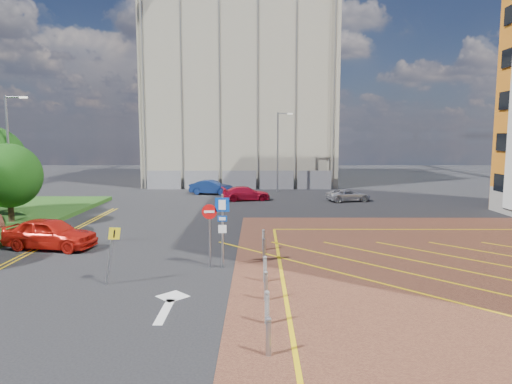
{
  "coord_description": "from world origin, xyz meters",
  "views": [
    {
      "loc": [
        2.03,
        -18.17,
        5.66
      ],
      "look_at": [
        1.92,
        4.59,
        2.85
      ],
      "focal_mm": 32.0,
      "sensor_mm": 36.0,
      "label": 1
    }
  ],
  "objects_px": {
    "tree_c": "(9,176)",
    "car_red_back": "(246,193)",
    "sign_cluster": "(218,223)",
    "car_blue_back": "(211,187)",
    "warning_sign": "(111,248)",
    "car_red_left": "(50,233)",
    "car_silver_back": "(348,195)",
    "lamp_left_far": "(10,151)",
    "lamp_back": "(278,149)"
  },
  "relations": [
    {
      "from": "car_red_left",
      "to": "car_blue_back",
      "type": "distance_m",
      "value": 22.35
    },
    {
      "from": "car_blue_back",
      "to": "lamp_left_far",
      "type": "bearing_deg",
      "value": 151.29
    },
    {
      "from": "sign_cluster",
      "to": "car_red_left",
      "type": "relative_size",
      "value": 0.69
    },
    {
      "from": "warning_sign",
      "to": "car_red_back",
      "type": "distance_m",
      "value": 23.42
    },
    {
      "from": "car_blue_back",
      "to": "tree_c",
      "type": "bearing_deg",
      "value": 157.26
    },
    {
      "from": "lamp_back",
      "to": "warning_sign",
      "type": "bearing_deg",
      "value": -104.55
    },
    {
      "from": "lamp_back",
      "to": "sign_cluster",
      "type": "xyz_separation_m",
      "value": [
        -3.78,
        -27.02,
        -2.41
      ]
    },
    {
      "from": "lamp_back",
      "to": "car_red_back",
      "type": "relative_size",
      "value": 1.88
    },
    {
      "from": "lamp_left_far",
      "to": "lamp_back",
      "type": "distance_m",
      "value": 24.46
    },
    {
      "from": "tree_c",
      "to": "car_silver_back",
      "type": "bearing_deg",
      "value": 25.5
    },
    {
      "from": "tree_c",
      "to": "sign_cluster",
      "type": "distance_m",
      "value": 16.53
    },
    {
      "from": "sign_cluster",
      "to": "car_red_back",
      "type": "xyz_separation_m",
      "value": [
        0.66,
        20.66,
        -1.34
      ]
    },
    {
      "from": "warning_sign",
      "to": "car_red_back",
      "type": "bearing_deg",
      "value": 78.95
    },
    {
      "from": "tree_c",
      "to": "car_blue_back",
      "type": "bearing_deg",
      "value": 55.2
    },
    {
      "from": "lamp_back",
      "to": "car_blue_back",
      "type": "distance_m",
      "value": 7.86
    },
    {
      "from": "car_red_back",
      "to": "car_silver_back",
      "type": "height_order",
      "value": "car_red_back"
    },
    {
      "from": "lamp_left_far",
      "to": "lamp_back",
      "type": "xyz_separation_m",
      "value": [
        18.5,
        16.0,
        -0.3
      ]
    },
    {
      "from": "car_red_left",
      "to": "car_silver_back",
      "type": "distance_m",
      "value": 24.92
    },
    {
      "from": "warning_sign",
      "to": "tree_c",
      "type": "bearing_deg",
      "value": 131.36
    },
    {
      "from": "car_red_back",
      "to": "car_red_left",
      "type": "bearing_deg",
      "value": 140.2
    },
    {
      "from": "car_red_left",
      "to": "car_red_back",
      "type": "relative_size",
      "value": 1.09
    },
    {
      "from": "lamp_left_far",
      "to": "car_blue_back",
      "type": "bearing_deg",
      "value": 49.23
    },
    {
      "from": "tree_c",
      "to": "lamp_left_far",
      "type": "xyz_separation_m",
      "value": [
        -0.92,
        2.0,
        1.47
      ]
    },
    {
      "from": "tree_c",
      "to": "warning_sign",
      "type": "distance_m",
      "value": 15.19
    },
    {
      "from": "lamp_left_far",
      "to": "car_red_left",
      "type": "xyz_separation_m",
      "value": [
        5.99,
        -7.75,
        -3.87
      ]
    },
    {
      "from": "car_silver_back",
      "to": "car_blue_back",
      "type": "bearing_deg",
      "value": 55.37
    },
    {
      "from": "tree_c",
      "to": "car_red_back",
      "type": "relative_size",
      "value": 1.15
    },
    {
      "from": "lamp_back",
      "to": "car_blue_back",
      "type": "height_order",
      "value": "lamp_back"
    },
    {
      "from": "lamp_left_far",
      "to": "car_red_back",
      "type": "xyz_separation_m",
      "value": [
        15.37,
        9.65,
        -4.04
      ]
    },
    {
      "from": "sign_cluster",
      "to": "lamp_left_far",
      "type": "bearing_deg",
      "value": 143.18
    },
    {
      "from": "warning_sign",
      "to": "car_blue_back",
      "type": "bearing_deg",
      "value": 87.86
    },
    {
      "from": "lamp_left_far",
      "to": "car_silver_back",
      "type": "distance_m",
      "value": 26.3
    },
    {
      "from": "warning_sign",
      "to": "car_blue_back",
      "type": "height_order",
      "value": "warning_sign"
    },
    {
      "from": "lamp_back",
      "to": "sign_cluster",
      "type": "bearing_deg",
      "value": -97.97
    },
    {
      "from": "lamp_left_far",
      "to": "sign_cluster",
      "type": "xyz_separation_m",
      "value": [
        14.72,
        -11.02,
        -2.71
      ]
    },
    {
      "from": "lamp_left_far",
      "to": "car_blue_back",
      "type": "xyz_separation_m",
      "value": [
        11.9,
        13.8,
        -3.97
      ]
    },
    {
      "from": "lamp_left_far",
      "to": "car_blue_back",
      "type": "distance_m",
      "value": 18.65
    },
    {
      "from": "sign_cluster",
      "to": "car_red_left",
      "type": "bearing_deg",
      "value": 159.46
    },
    {
      "from": "lamp_back",
      "to": "car_blue_back",
      "type": "xyz_separation_m",
      "value": [
        -6.6,
        -2.2,
        -3.67
      ]
    },
    {
      "from": "car_blue_back",
      "to": "car_red_back",
      "type": "height_order",
      "value": "car_blue_back"
    },
    {
      "from": "lamp_left_far",
      "to": "warning_sign",
      "type": "xyz_separation_m",
      "value": [
        10.89,
        -13.32,
        -3.23
      ]
    },
    {
      "from": "sign_cluster",
      "to": "car_blue_back",
      "type": "relative_size",
      "value": 0.77
    },
    {
      "from": "lamp_back",
      "to": "car_red_left",
      "type": "xyz_separation_m",
      "value": [
        -12.51,
        -23.75,
        -3.57
      ]
    },
    {
      "from": "tree_c",
      "to": "lamp_left_far",
      "type": "relative_size",
      "value": 0.61
    },
    {
      "from": "car_red_left",
      "to": "car_blue_back",
      "type": "height_order",
      "value": "car_red_left"
    },
    {
      "from": "lamp_left_far",
      "to": "warning_sign",
      "type": "height_order",
      "value": "lamp_left_far"
    },
    {
      "from": "car_red_left",
      "to": "car_blue_back",
      "type": "bearing_deg",
      "value": -5.08
    },
    {
      "from": "lamp_back",
      "to": "car_red_back",
      "type": "distance_m",
      "value": 8.01
    },
    {
      "from": "lamp_back",
      "to": "car_silver_back",
      "type": "bearing_deg",
      "value": -49.72
    },
    {
      "from": "car_red_back",
      "to": "car_silver_back",
      "type": "xyz_separation_m",
      "value": [
        8.93,
        -0.49,
        -0.09
      ]
    }
  ]
}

